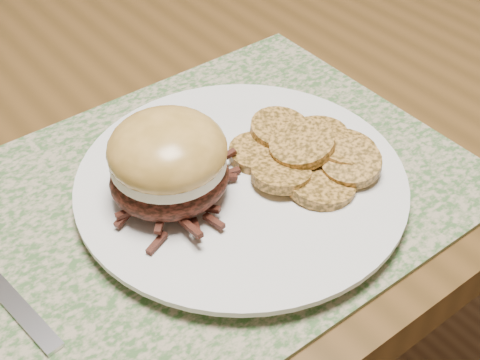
% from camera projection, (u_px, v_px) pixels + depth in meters
% --- Properties ---
extents(placemat, '(0.45, 0.33, 0.00)m').
position_uv_depth(placemat, '(201.00, 196.00, 0.56)').
color(placemat, '#3F6132').
rests_on(placemat, dining_table).
extents(dinner_plate, '(0.26, 0.26, 0.02)m').
position_uv_depth(dinner_plate, '(241.00, 185.00, 0.56)').
color(dinner_plate, silver).
rests_on(dinner_plate, placemat).
extents(pork_sandwich, '(0.10, 0.10, 0.07)m').
position_uv_depth(pork_sandwich, '(168.00, 162.00, 0.51)').
color(pork_sandwich, black).
rests_on(pork_sandwich, dinner_plate).
extents(roasted_potatoes, '(0.13, 0.14, 0.03)m').
position_uv_depth(roasted_potatoes, '(308.00, 154.00, 0.56)').
color(roasted_potatoes, '#B97E36').
rests_on(roasted_potatoes, dinner_plate).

